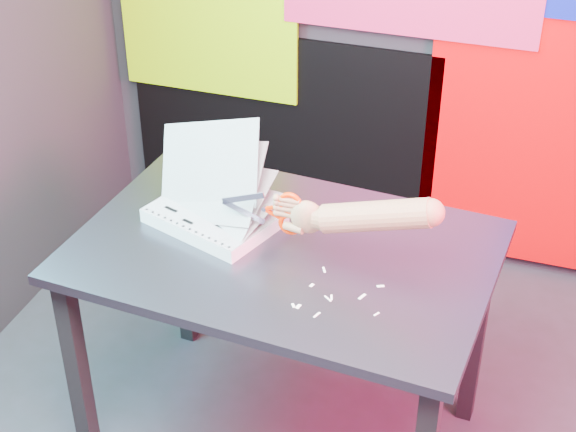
% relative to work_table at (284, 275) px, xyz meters
% --- Properties ---
extents(room, '(3.01, 3.01, 2.71)m').
position_rel_work_table_xyz_m(room, '(0.33, -0.28, 0.69)').
color(room, '#28282C').
rests_on(room, ground).
extents(backdrop, '(2.88, 0.05, 2.08)m').
position_rel_work_table_xyz_m(backdrop, '(0.39, 1.18, 0.30)').
color(backdrop, '#D80005').
rests_on(backdrop, ground).
extents(work_table, '(1.20, 0.84, 0.75)m').
position_rel_work_table_xyz_m(work_table, '(0.00, 0.00, 0.00)').
color(work_table, black).
rests_on(work_table, ground).
extents(printout_stack, '(0.42, 0.35, 0.34)m').
position_rel_work_table_xyz_m(printout_stack, '(-0.23, 0.06, 0.13)').
color(printout_stack, silver).
rests_on(printout_stack, work_table).
extents(scissors, '(0.23, 0.02, 0.13)m').
position_rel_work_table_xyz_m(scissors, '(0.01, -0.02, 0.22)').
color(scissors, '#A1A3BF').
rests_on(scissors, printout_stack).
extents(hand_forearm, '(0.45, 0.08, 0.17)m').
position_rel_work_table_xyz_m(hand_forearm, '(0.23, -0.02, 0.26)').
color(hand_forearm, '#B17546').
rests_on(hand_forearm, work_table).
extents(paper_clippings, '(0.22, 0.21, 0.00)m').
position_rel_work_table_xyz_m(paper_clippings, '(0.19, -0.17, 0.10)').
color(paper_clippings, white).
rests_on(paper_clippings, work_table).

